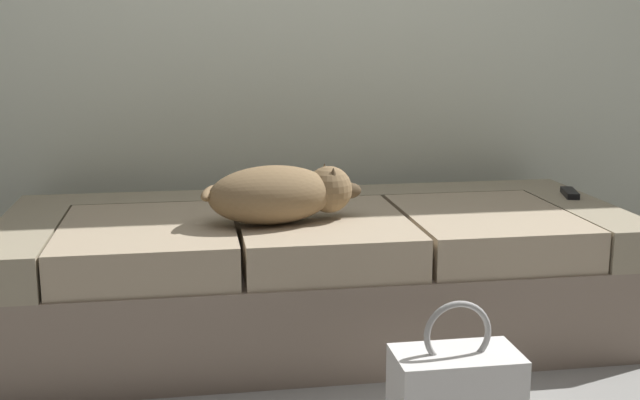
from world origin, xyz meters
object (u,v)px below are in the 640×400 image
(couch, at_px, (318,273))
(dog_tan, at_px, (282,194))
(handbag, at_px, (455,395))
(tv_remote, at_px, (570,193))

(couch, height_order, dog_tan, dog_tan)
(couch, xyz_separation_m, handbag, (0.23, -0.81, -0.09))
(couch, distance_m, tv_remote, 1.00)
(handbag, bearing_deg, couch, 105.70)
(dog_tan, xyz_separation_m, handbag, (0.36, -0.67, -0.40))
(couch, height_order, handbag, couch)
(handbag, bearing_deg, dog_tan, 118.72)
(dog_tan, bearing_deg, handbag, -61.28)
(tv_remote, bearing_deg, handbag, -113.49)
(dog_tan, bearing_deg, tv_remote, 12.39)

